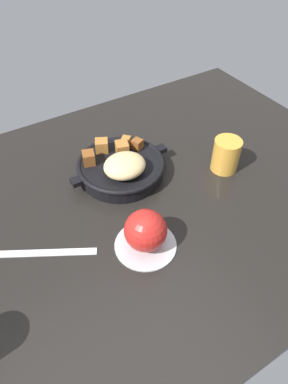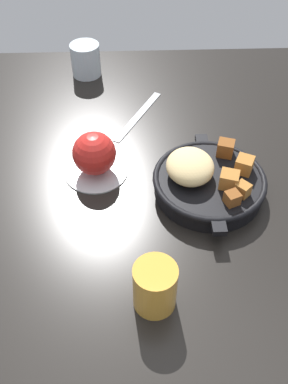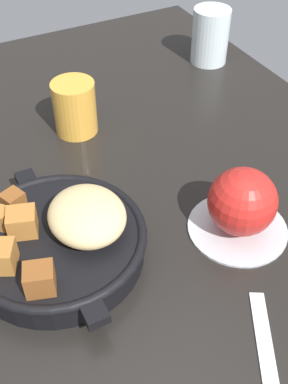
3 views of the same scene
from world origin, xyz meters
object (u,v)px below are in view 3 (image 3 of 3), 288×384
juice_glass_amber (75,108)px  water_glass_tall (210,36)px  butter_knife (271,381)px  cast_iron_skillet (60,239)px  red_apple (242,202)px

juice_glass_amber → water_glass_tall: (-9.55, 30.49, 0.88)cm
butter_knife → juice_glass_amber: juice_glass_amber is taller
cast_iron_skillet → red_apple: bearing=73.8°
butter_knife → juice_glass_amber: 46.92cm
butter_knife → water_glass_tall: size_ratio=2.02×
red_apple → water_glass_tall: water_glass_tall is taller
juice_glass_amber → water_glass_tall: water_glass_tall is taller
cast_iron_skillet → juice_glass_amber: juice_glass_amber is taller
water_glass_tall → juice_glass_amber: bearing=-72.6°
red_apple → juice_glass_amber: bearing=-161.0°
juice_glass_amber → cast_iron_skillet: bearing=-25.5°
red_apple → butter_knife: (17.77, -8.75, -4.60)cm
cast_iron_skillet → red_apple: size_ratio=3.02×
cast_iron_skillet → red_apple: red_apple is taller
butter_knife → red_apple: bearing=-176.9°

